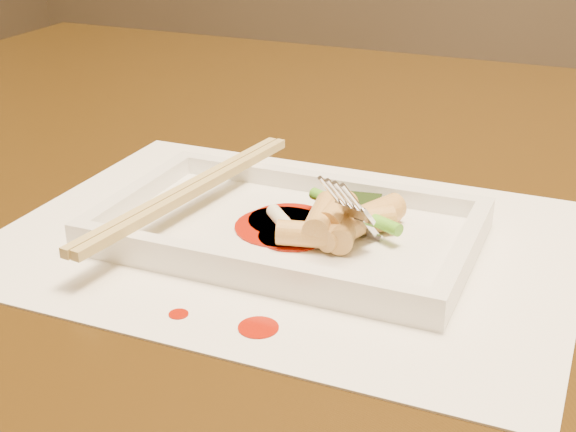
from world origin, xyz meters
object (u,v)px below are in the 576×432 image
at_px(table, 399,278).
at_px(placemat, 288,240).
at_px(plate_base, 288,234).
at_px(fork, 397,134).
at_px(chopstick_a, 185,189).

xyz_separation_m(table, placemat, (-0.04, -0.16, 0.10)).
bearing_deg(plate_base, fork, 14.42).
distance_m(chopstick_a, fork, 0.16).
distance_m(plate_base, fork, 0.11).
height_order(placemat, fork, fork).
height_order(chopstick_a, fork, fork).
height_order(plate_base, chopstick_a, chopstick_a).
bearing_deg(plate_base, table, 74.88).
distance_m(placemat, plate_base, 0.00).
bearing_deg(fork, plate_base, -165.58).
relative_size(placemat, plate_base, 1.54).
relative_size(chopstick_a, fork, 1.75).
distance_m(table, fork, 0.23).
height_order(placemat, chopstick_a, chopstick_a).
bearing_deg(chopstick_a, fork, 6.75).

